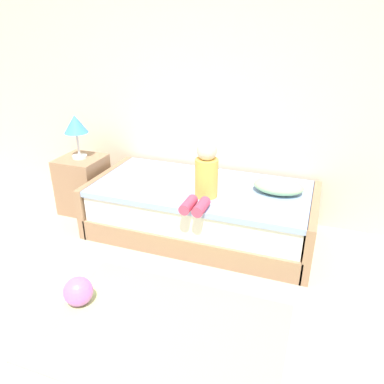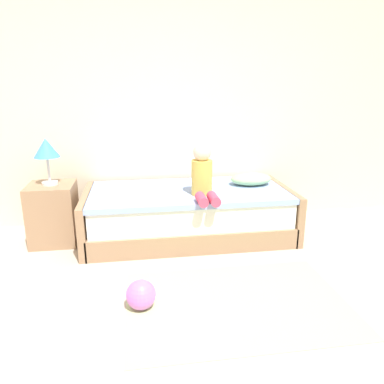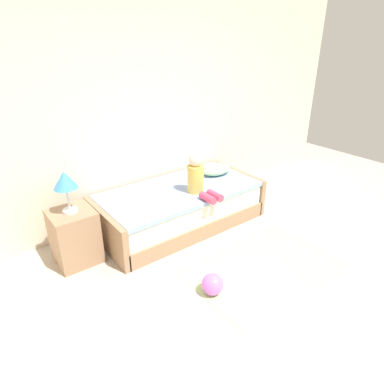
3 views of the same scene
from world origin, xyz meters
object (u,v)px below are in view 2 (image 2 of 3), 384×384
pillow (251,179)px  toy_ball (141,295)px  table_lamp (46,150)px  nightstand (53,214)px  child_figure (203,175)px  bed (188,213)px

pillow → toy_ball: 1.87m
toy_ball → table_lamp: bearing=122.6°
nightstand → pillow: bearing=1.5°
child_figure → pillow: bearing=29.3°
nightstand → child_figure: child_figure is taller
table_lamp → child_figure: 1.50m
table_lamp → toy_ball: 1.75m
child_figure → toy_ball: 1.34m
child_figure → pillow: (0.58, 0.33, -0.14)m
child_figure → toy_ball: child_figure is taller
table_lamp → child_figure: size_ratio=0.88×
nightstand → pillow: (2.04, 0.05, 0.26)m
nightstand → pillow: pillow is taller
bed → table_lamp: bearing=178.0°
nightstand → toy_ball: bearing=-57.4°
child_figure → table_lamp: bearing=169.3°
bed → toy_ball: 1.36m
pillow → nightstand: bearing=-178.5°
bed → child_figure: size_ratio=4.14×
bed → pillow: pillow is taller
nightstand → child_figure: bearing=-10.7°
bed → nightstand: (-1.35, 0.05, 0.05)m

